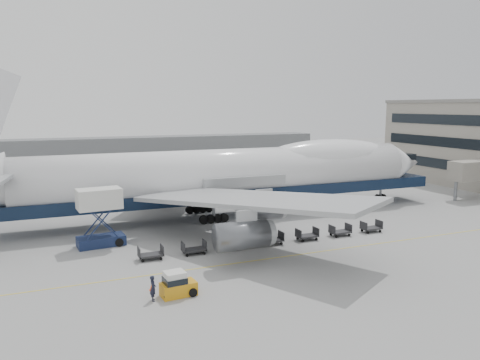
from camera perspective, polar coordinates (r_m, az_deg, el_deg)
name	(u,v)px	position (r m, az deg, el deg)	size (l,w,h in m)	color
ground	(267,239)	(51.56, 3.35, -7.23)	(260.00, 260.00, 0.00)	gray
apron_line	(294,255)	(46.49, 6.62, -9.09)	(60.00, 0.15, 0.01)	gold
hangar	(100,153)	(115.60, -16.69, 3.22)	(110.00, 8.00, 7.00)	slate
airliner	(232,174)	(61.39, -0.96, 0.79)	(67.00, 55.30, 19.98)	white
catering_truck	(100,214)	(50.43, -16.72, -3.94)	(4.95, 3.64, 6.04)	#182449
baggage_tug	(177,285)	(36.95, -7.69, -12.56)	(2.79, 1.67, 1.96)	orange
ground_worker	(153,288)	(36.35, -10.56, -12.83)	(0.71, 0.47, 1.94)	black
traffic_cone	(152,287)	(38.48, -10.71, -12.71)	(0.37, 0.37, 0.55)	#FF480D
dolly_0	(151,254)	(45.61, -10.84, -8.86)	(2.30, 1.35, 1.30)	#2D2D30
dolly_1	(194,249)	(46.60, -5.64, -8.35)	(2.30, 1.35, 1.30)	#2D2D30
dolly_2	(234,244)	(47.95, -0.71, -7.81)	(2.30, 1.35, 1.30)	#2D2D30
dolly_3	(272,239)	(49.63, 3.90, -7.24)	(2.30, 1.35, 1.30)	#2D2D30
dolly_4	(307,235)	(51.61, 8.18, -6.68)	(2.30, 1.35, 1.30)	#2D2D30
dolly_5	(340,231)	(53.85, 12.11, -6.12)	(2.30, 1.35, 1.30)	#2D2D30
dolly_6	(371,227)	(56.34, 15.70, -5.59)	(2.30, 1.35, 1.30)	#2D2D30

